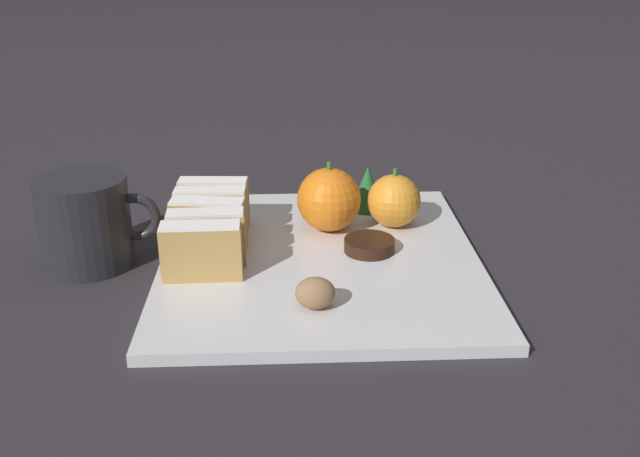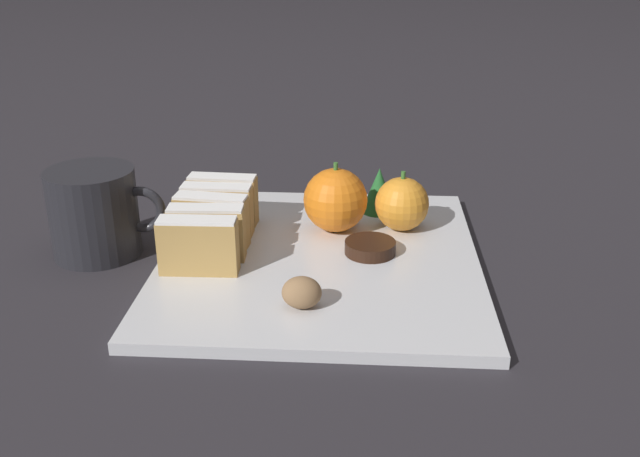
{
  "view_description": "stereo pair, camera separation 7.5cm",
  "coord_description": "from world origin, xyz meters",
  "px_view_note": "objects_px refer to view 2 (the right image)",
  "views": [
    {
      "loc": [
        -0.03,
        -0.69,
        0.34
      ],
      "look_at": [
        0.0,
        0.0,
        0.04
      ],
      "focal_mm": 40.0,
      "sensor_mm": 36.0,
      "label": 1
    },
    {
      "loc": [
        0.04,
        -0.69,
        0.34
      ],
      "look_at": [
        0.0,
        0.0,
        0.04
      ],
      "focal_mm": 40.0,
      "sensor_mm": 36.0,
      "label": 2
    }
  ],
  "objects_px": {
    "orange_far": "(335,200)",
    "chocolate_cookie": "(370,247)",
    "orange_near": "(402,204)",
    "walnut": "(302,292)",
    "coffee_mug": "(95,213)"
  },
  "relations": [
    {
      "from": "walnut",
      "to": "orange_near",
      "type": "bearing_deg",
      "value": 62.57
    },
    {
      "from": "orange_far",
      "to": "chocolate_cookie",
      "type": "height_order",
      "value": "orange_far"
    },
    {
      "from": "orange_near",
      "to": "chocolate_cookie",
      "type": "distance_m",
      "value": 0.08
    },
    {
      "from": "orange_far",
      "to": "chocolate_cookie",
      "type": "bearing_deg",
      "value": -56.86
    },
    {
      "from": "walnut",
      "to": "coffee_mug",
      "type": "height_order",
      "value": "coffee_mug"
    },
    {
      "from": "orange_near",
      "to": "chocolate_cookie",
      "type": "bearing_deg",
      "value": -117.37
    },
    {
      "from": "orange_near",
      "to": "walnut",
      "type": "xyz_separation_m",
      "value": [
        -0.1,
        -0.19,
        -0.02
      ]
    },
    {
      "from": "chocolate_cookie",
      "to": "coffee_mug",
      "type": "distance_m",
      "value": 0.3
    },
    {
      "from": "orange_near",
      "to": "walnut",
      "type": "relative_size",
      "value": 1.89
    },
    {
      "from": "walnut",
      "to": "chocolate_cookie",
      "type": "distance_m",
      "value": 0.14
    },
    {
      "from": "walnut",
      "to": "chocolate_cookie",
      "type": "height_order",
      "value": "walnut"
    },
    {
      "from": "orange_far",
      "to": "walnut",
      "type": "relative_size",
      "value": 2.19
    },
    {
      "from": "orange_far",
      "to": "chocolate_cookie",
      "type": "distance_m",
      "value": 0.08
    },
    {
      "from": "orange_near",
      "to": "orange_far",
      "type": "relative_size",
      "value": 0.86
    },
    {
      "from": "orange_near",
      "to": "walnut",
      "type": "bearing_deg",
      "value": -117.43
    }
  ]
}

